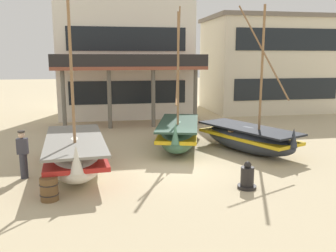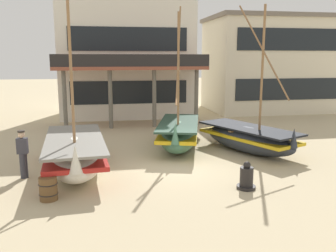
% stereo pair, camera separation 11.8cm
% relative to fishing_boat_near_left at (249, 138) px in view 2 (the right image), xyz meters
% --- Properties ---
extents(ground_plane, '(120.00, 120.00, 0.00)m').
position_rel_fishing_boat_near_left_xyz_m(ground_plane, '(-3.73, -1.57, -0.63)').
color(ground_plane, tan).
extents(fishing_boat_near_left, '(3.56, 5.14, 6.35)m').
position_rel_fishing_boat_near_left_xyz_m(fishing_boat_near_left, '(0.00, 0.00, 0.00)').
color(fishing_boat_near_left, '#2D333D').
rests_on(fishing_boat_near_left, ground).
extents(fishing_boat_centre_large, '(2.50, 5.66, 6.66)m').
position_rel_fishing_boat_near_left_xyz_m(fishing_boat_centre_large, '(-7.37, -1.50, 0.06)').
color(fishing_boat_centre_large, silver).
rests_on(fishing_boat_centre_large, ground).
extents(fishing_boat_far_right, '(2.92, 5.11, 6.40)m').
position_rel_fishing_boat_near_left_xyz_m(fishing_boat_far_right, '(-2.92, 1.14, 0.06)').
color(fishing_boat_far_right, '#427056').
rests_on(fishing_boat_far_right, ground).
extents(fisherman_by_hull, '(0.36, 0.26, 1.68)m').
position_rel_fishing_boat_near_left_xyz_m(fisherman_by_hull, '(-9.08, -1.98, 0.21)').
color(fisherman_by_hull, '#33333D').
rests_on(fisherman_by_hull, ground).
extents(capstan_winch, '(0.60, 0.60, 0.90)m').
position_rel_fishing_boat_near_left_xyz_m(capstan_winch, '(-1.85, -4.33, -0.28)').
color(capstan_winch, black).
rests_on(capstan_winch, ground).
extents(wooden_barrel, '(0.56, 0.56, 0.70)m').
position_rel_fishing_boat_near_left_xyz_m(wooden_barrel, '(-7.95, -4.20, -0.28)').
color(wooden_barrel, brown).
rests_on(wooden_barrel, ground).
extents(harbor_building_main, '(9.44, 8.14, 10.55)m').
position_rel_fishing_boat_near_left_xyz_m(harbor_building_main, '(-4.59, 11.56, 4.64)').
color(harbor_building_main, silver).
rests_on(harbor_building_main, ground).
extents(harbor_building_annex, '(9.80, 6.50, 7.23)m').
position_rel_fishing_boat_near_left_xyz_m(harbor_building_annex, '(6.74, 12.31, 3.00)').
color(harbor_building_annex, beige).
rests_on(harbor_building_annex, ground).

